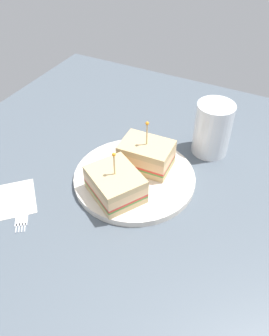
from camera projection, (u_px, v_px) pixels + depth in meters
ground_plane at (134, 184)px, 71.20cm from camera, size 91.39×91.39×2.00cm
plate at (134, 178)px, 70.10cm from camera, size 24.27×24.27×1.33cm
sandwich_half_front at (146, 155)px, 70.05cm from camera, size 7.61×10.45×10.83cm
sandwich_half_back at (115, 184)px, 64.03cm from camera, size 12.11×12.69×10.05cm
drink_glass at (212, 131)px, 74.23cm from camera, size 7.86×7.86×11.72cm
napkin at (12, 200)px, 66.45cm from camera, size 12.67×12.66×0.15cm
fork at (22, 213)px, 63.84cm from camera, size 10.01×7.64×0.35cm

